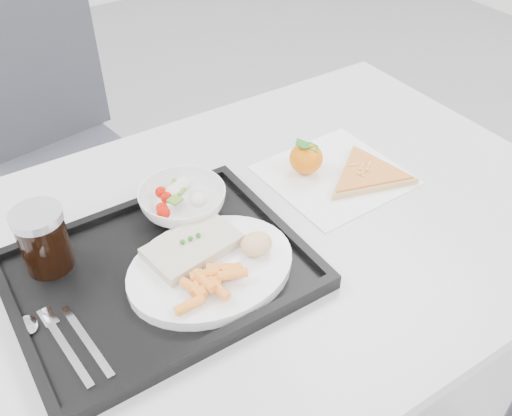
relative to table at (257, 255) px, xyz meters
The scene contains 14 objects.
table is the anchor object (origin of this frame).
chair 0.85m from the table, 100.06° to the left, with size 0.48×0.48×0.93m.
tray 0.21m from the table, behind, with size 0.45×0.35×0.03m.
dinner_plate 0.17m from the table, 153.94° to the right, with size 0.27×0.27×0.02m.
fish_fillet 0.17m from the table, behind, with size 0.16×0.11×0.03m.
bread_roll 0.15m from the table, 123.92° to the right, with size 0.06×0.05×0.03m.
salad_bowl 0.17m from the table, 135.19° to the left, with size 0.15×0.15×0.05m.
cola_glass 0.37m from the table, 164.45° to the left, with size 0.08×0.08×0.11m.
cutlery 0.38m from the table, behind, with size 0.09×0.17×0.01m.
napkin 0.23m from the table, 12.36° to the left, with size 0.26×0.25×0.00m.
tangerine 0.21m from the table, 26.71° to the left, with size 0.08×0.08×0.07m.
pizza_slice 0.27m from the table, ahead, with size 0.25×0.25×0.02m.
carrot_pile 0.21m from the table, 145.47° to the right, with size 0.13×0.08×0.02m.
salad_contents 0.19m from the table, 134.58° to the left, with size 0.09×0.09×0.02m.
Camera 1 is at (-0.41, -0.32, 1.42)m, focal length 40.00 mm.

